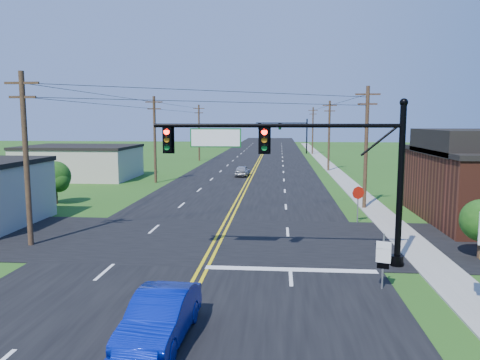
# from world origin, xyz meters

# --- Properties ---
(ground) EXTENTS (260.00, 260.00, 0.00)m
(ground) POSITION_xyz_m (0.00, 0.00, 0.00)
(ground) COLOR #264F16
(ground) RESTS_ON ground
(road_main) EXTENTS (16.00, 220.00, 0.04)m
(road_main) POSITION_xyz_m (0.00, 50.00, 0.02)
(road_main) COLOR black
(road_main) RESTS_ON ground
(road_cross) EXTENTS (70.00, 10.00, 0.04)m
(road_cross) POSITION_xyz_m (0.00, 12.00, 0.02)
(road_cross) COLOR black
(road_cross) RESTS_ON ground
(sidewalk) EXTENTS (2.00, 160.00, 0.08)m
(sidewalk) POSITION_xyz_m (10.50, 40.00, 0.04)
(sidewalk) COLOR gray
(sidewalk) RESTS_ON ground
(signal_mast_main) EXTENTS (11.30, 0.60, 7.48)m
(signal_mast_main) POSITION_xyz_m (4.34, 8.00, 4.75)
(signal_mast_main) COLOR black
(signal_mast_main) RESTS_ON ground
(signal_mast_far) EXTENTS (10.98, 0.60, 7.48)m
(signal_mast_far) POSITION_xyz_m (4.44, 80.00, 4.55)
(signal_mast_far) COLOR black
(signal_mast_far) RESTS_ON ground
(cream_bldg_far) EXTENTS (12.20, 9.20, 3.70)m
(cream_bldg_far) POSITION_xyz_m (-19.00, 38.00, 1.86)
(cream_bldg_far) COLOR #B8AF9D
(cream_bldg_far) RESTS_ON ground
(utility_pole_left_a) EXTENTS (1.80, 0.28, 9.00)m
(utility_pole_left_a) POSITION_xyz_m (-9.50, 10.00, 4.72)
(utility_pole_left_a) COLOR #332117
(utility_pole_left_a) RESTS_ON ground
(utility_pole_left_b) EXTENTS (1.80, 0.28, 9.00)m
(utility_pole_left_b) POSITION_xyz_m (-9.50, 35.00, 4.72)
(utility_pole_left_b) COLOR #332117
(utility_pole_left_b) RESTS_ON ground
(utility_pole_left_c) EXTENTS (1.80, 0.28, 9.00)m
(utility_pole_left_c) POSITION_xyz_m (-9.50, 62.00, 4.72)
(utility_pole_left_c) COLOR #332117
(utility_pole_left_c) RESTS_ON ground
(utility_pole_right_a) EXTENTS (1.80, 0.28, 9.00)m
(utility_pole_right_a) POSITION_xyz_m (9.80, 22.00, 4.72)
(utility_pole_right_a) COLOR #332117
(utility_pole_right_a) RESTS_ON ground
(utility_pole_right_b) EXTENTS (1.80, 0.28, 9.00)m
(utility_pole_right_b) POSITION_xyz_m (9.80, 48.00, 4.72)
(utility_pole_right_b) COLOR #332117
(utility_pole_right_b) RESTS_ON ground
(utility_pole_right_c) EXTENTS (1.80, 0.28, 9.00)m
(utility_pole_right_c) POSITION_xyz_m (9.80, 78.00, 4.72)
(utility_pole_right_c) COLOR #332117
(utility_pole_right_c) RESTS_ON ground
(tree_right_back) EXTENTS (3.00, 3.00, 4.10)m
(tree_right_back) POSITION_xyz_m (16.00, 26.00, 2.60)
(tree_right_back) COLOR #332117
(tree_right_back) RESTS_ON ground
(tree_left) EXTENTS (2.40, 2.40, 3.37)m
(tree_left) POSITION_xyz_m (-14.00, 22.00, 2.16)
(tree_left) COLOR #332117
(tree_left) RESTS_ON ground
(blue_car) EXTENTS (1.76, 4.51, 1.46)m
(blue_car) POSITION_xyz_m (0.01, 0.01, 0.73)
(blue_car) COLOR #061794
(blue_car) RESTS_ON ground
(distant_car) EXTENTS (1.75, 3.81, 1.27)m
(distant_car) POSITION_xyz_m (-0.84, 41.24, 0.63)
(distant_car) COLOR #A1A1A5
(distant_car) RESTS_ON ground
(route_sign) EXTENTS (0.54, 0.20, 2.23)m
(route_sign) POSITION_xyz_m (7.50, 4.93, 1.30)
(route_sign) COLOR slate
(route_sign) RESTS_ON ground
(stop_sign) EXTENTS (0.81, 0.34, 2.38)m
(stop_sign) POSITION_xyz_m (8.50, 16.98, 1.71)
(stop_sign) COLOR slate
(stop_sign) RESTS_ON ground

